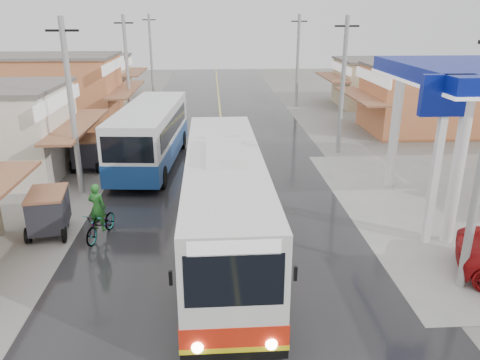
{
  "coord_description": "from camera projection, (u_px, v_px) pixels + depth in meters",
  "views": [
    {
      "loc": [
        -0.69,
        -12.29,
        8.13
      ],
      "look_at": [
        0.34,
        4.78,
        1.99
      ],
      "focal_mm": 35.0,
      "sensor_mm": 36.0,
      "label": 1
    }
  ],
  "objects": [
    {
      "name": "coach_bus",
      "position": [
        225.0,
        202.0,
        16.4
      ],
      "size": [
        2.93,
        12.45,
        3.88
      ],
      "rotation": [
        0.0,
        0.0,
        0.01
      ],
      "color": "silver",
      "rests_on": "road"
    },
    {
      "name": "utility_poles_left",
      "position": [
        111.0,
        151.0,
        28.97
      ],
      "size": [
        1.6,
        50.0,
        8.0
      ],
      "primitive_type": null,
      "color": "gray",
      "rests_on": "ground"
    },
    {
      "name": "cyclist",
      "position": [
        100.0,
        220.0,
        17.62
      ],
      "size": [
        1.28,
        2.23,
        2.27
      ],
      "rotation": [
        0.0,
        0.0,
        -0.28
      ],
      "color": "black",
      "rests_on": "ground"
    },
    {
      "name": "shopfronts_left",
      "position": [
        24.0,
        144.0,
        30.51
      ],
      "size": [
        11.0,
        44.0,
        5.2
      ],
      "primitive_type": null,
      "color": "tan",
      "rests_on": "ground"
    },
    {
      "name": "tricycle_near",
      "position": [
        48.0,
        210.0,
        17.94
      ],
      "size": [
        1.77,
        2.24,
        1.7
      ],
      "rotation": [
        0.0,
        0.0,
        0.15
      ],
      "color": "#26262D",
      "rests_on": "ground"
    },
    {
      "name": "tricycle_far",
      "position": [
        87.0,
        151.0,
        25.5
      ],
      "size": [
        1.69,
        2.3,
        1.76
      ],
      "rotation": [
        0.0,
        0.0,
        0.08
      ],
      "color": "#26262D",
      "rests_on": "ground"
    },
    {
      "name": "centre_line",
      "position": [
        224.0,
        154.0,
        28.42
      ],
      "size": [
        0.15,
        90.0,
        0.01
      ],
      "primitive_type": "cube",
      "color": "#D8CC4C",
      "rests_on": "road"
    },
    {
      "name": "road",
      "position": [
        224.0,
        154.0,
        28.42
      ],
      "size": [
        12.0,
        90.0,
        0.02
      ],
      "primitive_type": "cube",
      "color": "black",
      "rests_on": "ground"
    },
    {
      "name": "ground",
      "position": [
        238.0,
        294.0,
        14.33
      ],
      "size": [
        120.0,
        120.0,
        0.0
      ],
      "primitive_type": "plane",
      "color": "slate",
      "rests_on": "ground"
    },
    {
      "name": "second_bus",
      "position": [
        151.0,
        135.0,
        25.69
      ],
      "size": [
        3.5,
        10.21,
        3.33
      ],
      "rotation": [
        0.0,
        0.0,
        -0.08
      ],
      "color": "silver",
      "rests_on": "road"
    },
    {
      "name": "utility_poles_right",
      "position": [
        338.0,
        152.0,
        28.82
      ],
      "size": [
        1.6,
        36.0,
        8.0
      ],
      "primitive_type": null,
      "color": "gray",
      "rests_on": "ground"
    },
    {
      "name": "tyre_stack",
      "position": [
        58.0,
        223.0,
        18.64
      ],
      "size": [
        0.83,
        0.83,
        0.43
      ],
      "color": "black",
      "rests_on": "ground"
    }
  ]
}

